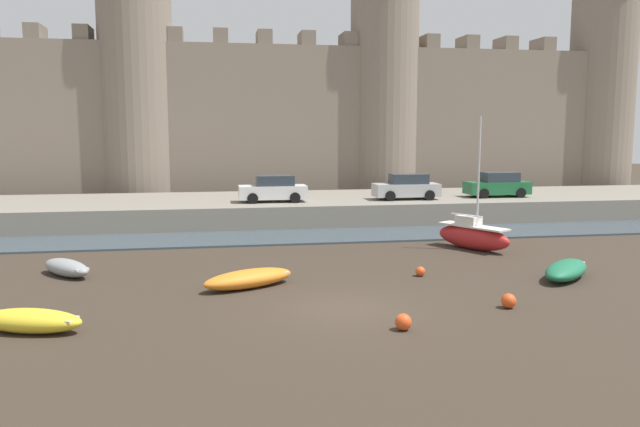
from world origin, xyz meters
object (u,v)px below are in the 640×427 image
(rowboat_midflat_left, at_px, (249,278))
(mooring_buoy_off_centre, at_px, (420,271))
(mooring_buoy_near_channel, at_px, (509,301))
(car_quay_centre_west, at_px, (407,187))
(sailboat_midflat_centre, at_px, (473,235))
(mooring_buoy_mid_mud, at_px, (403,322))
(rowboat_near_channel_left, at_px, (31,320))
(rowboat_foreground_centre, at_px, (566,270))
(rowboat_near_channel_right, at_px, (66,267))
(car_quay_centre_east, at_px, (498,185))
(car_quay_west, at_px, (273,189))

(rowboat_midflat_left, bearing_deg, mooring_buoy_off_centre, 5.68)
(mooring_buoy_near_channel, relative_size, car_quay_centre_west, 0.12)
(mooring_buoy_off_centre, distance_m, mooring_buoy_near_channel, 4.95)
(rowboat_midflat_left, distance_m, sailboat_midflat_centre, 12.48)
(rowboat_midflat_left, bearing_deg, mooring_buoy_mid_mud, -54.33)
(rowboat_near_channel_left, distance_m, mooring_buoy_mid_mud, 10.60)
(mooring_buoy_off_centre, bearing_deg, rowboat_foreground_centre, -14.05)
(rowboat_foreground_centre, bearing_deg, rowboat_midflat_left, 176.78)
(rowboat_foreground_centre, height_order, mooring_buoy_off_centre, rowboat_foreground_centre)
(rowboat_midflat_left, xyz_separation_m, mooring_buoy_off_centre, (6.77, 0.67, -0.16))
(mooring_buoy_off_centre, bearing_deg, rowboat_near_channel_left, -160.15)
(rowboat_near_channel_right, relative_size, car_quay_centre_east, 0.67)
(rowboat_foreground_centre, height_order, mooring_buoy_near_channel, rowboat_foreground_centre)
(rowboat_midflat_left, distance_m, rowboat_near_channel_right, 7.64)
(sailboat_midflat_centre, relative_size, mooring_buoy_mid_mud, 13.11)
(rowboat_near_channel_right, height_order, mooring_buoy_near_channel, rowboat_near_channel_right)
(car_quay_centre_west, bearing_deg, rowboat_foreground_centre, -85.34)
(rowboat_near_channel_right, height_order, mooring_buoy_off_centre, rowboat_near_channel_right)
(rowboat_midflat_left, bearing_deg, car_quay_centre_east, 42.75)
(car_quay_centre_east, bearing_deg, rowboat_near_channel_right, -152.07)
(rowboat_midflat_left, distance_m, mooring_buoy_off_centre, 6.80)
(rowboat_near_channel_left, xyz_separation_m, car_quay_west, (8.81, 19.57, 1.81))
(car_quay_centre_west, bearing_deg, rowboat_near_channel_left, -131.46)
(mooring_buoy_mid_mud, xyz_separation_m, car_quay_centre_east, (13.16, 21.63, 1.92))
(mooring_buoy_off_centre, bearing_deg, rowboat_near_channel_right, 170.01)
(car_quay_centre_east, bearing_deg, car_quay_centre_west, -175.82)
(rowboat_near_channel_left, relative_size, car_quay_centre_west, 0.79)
(rowboat_near_channel_left, relative_size, car_quay_west, 0.79)
(rowboat_midflat_left, height_order, car_quay_west, car_quay_west)
(rowboat_foreground_centre, bearing_deg, mooring_buoy_off_centre, 165.95)
(mooring_buoy_off_centre, relative_size, car_quay_west, 0.09)
(rowboat_foreground_centre, distance_m, rowboat_midflat_left, 12.22)
(car_quay_west, bearing_deg, rowboat_midflat_left, -98.84)
(rowboat_near_channel_right, distance_m, sailboat_midflat_centre, 18.28)
(rowboat_midflat_left, height_order, car_quay_centre_west, car_quay_centre_west)
(mooring_buoy_near_channel, relative_size, car_quay_west, 0.12)
(car_quay_centre_west, bearing_deg, car_quay_west, 179.88)
(rowboat_near_channel_right, bearing_deg, mooring_buoy_off_centre, -9.99)
(car_quay_centre_east, xyz_separation_m, car_quay_centre_west, (-6.36, -0.47, 0.00))
(car_quay_centre_west, bearing_deg, sailboat_midflat_centre, -88.65)
(rowboat_near_channel_left, xyz_separation_m, mooring_buoy_near_channel, (14.51, -0.01, -0.12))
(rowboat_near_channel_left, xyz_separation_m, mooring_buoy_mid_mud, (10.48, -1.61, -0.11))
(rowboat_foreground_centre, relative_size, rowboat_near_channel_right, 1.21)
(rowboat_foreground_centre, distance_m, rowboat_near_channel_right, 19.55)
(sailboat_midflat_centre, height_order, car_quay_centre_east, sailboat_midflat_centre)
(rowboat_near_channel_left, relative_size, car_quay_centre_east, 0.79)
(rowboat_foreground_centre, bearing_deg, rowboat_near_channel_right, 168.85)
(car_quay_centre_east, bearing_deg, rowboat_near_channel_left, -139.74)
(rowboat_midflat_left, distance_m, mooring_buoy_mid_mud, 7.00)
(rowboat_near_channel_right, xyz_separation_m, sailboat_midflat_centre, (18.10, 2.58, 0.34))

